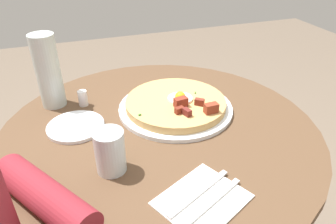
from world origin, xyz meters
TOP-DOWN VIEW (x-y plane):
  - dining_table at (0.00, 0.00)m, footprint 0.87×0.87m
  - pizza_plate at (-0.07, -0.07)m, footprint 0.34×0.34m
  - breakfast_pizza at (-0.07, -0.07)m, footprint 0.30×0.30m
  - bread_plate at (0.22, -0.07)m, footprint 0.16×0.16m
  - napkin at (-0.00, 0.28)m, footprint 0.21×0.20m
  - fork at (0.00, 0.27)m, footprint 0.17×0.09m
  - knife at (-0.01, 0.30)m, footprint 0.17×0.09m
  - water_glass at (0.16, 0.13)m, footprint 0.07×0.07m
  - water_bottle at (0.27, -0.23)m, footprint 0.07×0.07m
  - salt_shaker at (0.19, -0.19)m, footprint 0.03×0.03m

SIDE VIEW (x-z plane):
  - dining_table at x=0.00m, z-range 0.19..0.90m
  - napkin at x=0.00m, z-range 0.71..0.71m
  - bread_plate at x=0.22m, z-range 0.71..0.72m
  - pizza_plate at x=-0.07m, z-range 0.71..0.72m
  - fork at x=0.00m, z-range 0.71..0.72m
  - knife at x=-0.01m, z-range 0.71..0.72m
  - salt_shaker at x=0.19m, z-range 0.71..0.76m
  - breakfast_pizza at x=-0.07m, z-range 0.71..0.76m
  - water_glass at x=0.16m, z-range 0.71..0.81m
  - water_bottle at x=0.27m, z-range 0.71..0.93m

